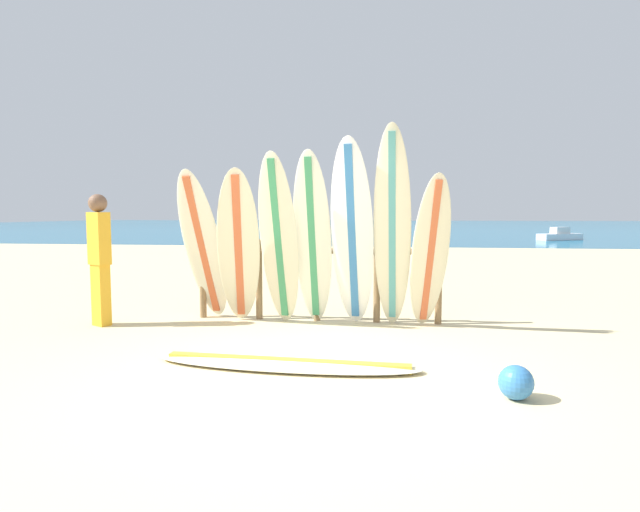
{
  "coord_description": "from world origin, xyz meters",
  "views": [
    {
      "loc": [
        0.74,
        -4.33,
        1.47
      ],
      "look_at": [
        -0.23,
        2.8,
        0.86
      ],
      "focal_mm": 28.68,
      "sensor_mm": 36.0,
      "label": 1
    }
  ],
  "objects_px": {
    "surfboard_leaning_center_right": "(352,234)",
    "small_boat_offshore": "(560,236)",
    "surfboard_leaning_far_right": "(430,253)",
    "surfboard_lying_on_sand": "(286,363)",
    "surfboard_leaning_left": "(238,248)",
    "surfboard_leaning_center_left": "(279,240)",
    "beachgoer_standing": "(100,254)",
    "surfboard_rack": "(317,271)",
    "surfboard_leaning_right": "(392,229)",
    "surfboard_leaning_center": "(312,239)",
    "beach_ball": "(516,382)",
    "surfboard_leaning_far_left": "(203,247)"
  },
  "relations": [
    {
      "from": "surfboard_leaning_center_right",
      "to": "small_boat_offshore",
      "type": "height_order",
      "value": "surfboard_leaning_center_right"
    },
    {
      "from": "surfboard_rack",
      "to": "surfboard_leaning_far_left",
      "type": "height_order",
      "value": "surfboard_leaning_far_left"
    },
    {
      "from": "surfboard_leaning_center_left",
      "to": "surfboard_rack",
      "type": "bearing_deg",
      "value": 39.93
    },
    {
      "from": "surfboard_lying_on_sand",
      "to": "small_boat_offshore",
      "type": "bearing_deg",
      "value": 67.49
    },
    {
      "from": "beach_ball",
      "to": "surfboard_leaning_right",
      "type": "bearing_deg",
      "value": 112.34
    },
    {
      "from": "surfboard_rack",
      "to": "surfboard_leaning_center_right",
      "type": "bearing_deg",
      "value": -36.28
    },
    {
      "from": "surfboard_leaning_center_left",
      "to": "small_boat_offshore",
      "type": "bearing_deg",
      "value": 65.01
    },
    {
      "from": "surfboard_leaning_center",
      "to": "surfboard_leaning_far_right",
      "type": "bearing_deg",
      "value": -2.97
    },
    {
      "from": "beach_ball",
      "to": "surfboard_rack",
      "type": "bearing_deg",
      "value": 125.75
    },
    {
      "from": "surfboard_leaning_center_right",
      "to": "beachgoer_standing",
      "type": "relative_size",
      "value": 1.4
    },
    {
      "from": "surfboard_leaning_right",
      "to": "surfboard_leaning_left",
      "type": "bearing_deg",
      "value": -179.42
    },
    {
      "from": "beachgoer_standing",
      "to": "surfboard_leaning_center_right",
      "type": "bearing_deg",
      "value": 5.47
    },
    {
      "from": "surfboard_leaning_far_left",
      "to": "beachgoer_standing",
      "type": "distance_m",
      "value": 1.31
    },
    {
      "from": "surfboard_rack",
      "to": "beach_ball",
      "type": "relative_size",
      "value": 12.18
    },
    {
      "from": "surfboard_leaning_center",
      "to": "beachgoer_standing",
      "type": "relative_size",
      "value": 1.32
    },
    {
      "from": "surfboard_leaning_far_left",
      "to": "beachgoer_standing",
      "type": "bearing_deg",
      "value": -162.83
    },
    {
      "from": "surfboard_rack",
      "to": "surfboard_leaning_left",
      "type": "relative_size",
      "value": 1.64
    },
    {
      "from": "beach_ball",
      "to": "surfboard_leaning_center_left",
      "type": "bearing_deg",
      "value": 135.65
    },
    {
      "from": "surfboard_rack",
      "to": "surfboard_leaning_far_right",
      "type": "xyz_separation_m",
      "value": [
        1.48,
        -0.37,
        0.29
      ]
    },
    {
      "from": "surfboard_leaning_far_left",
      "to": "surfboard_leaning_far_right",
      "type": "distance_m",
      "value": 2.98
    },
    {
      "from": "surfboard_leaning_left",
      "to": "surfboard_leaning_center_right",
      "type": "distance_m",
      "value": 1.49
    },
    {
      "from": "surfboard_leaning_left",
      "to": "surfboard_leaning_right",
      "type": "bearing_deg",
      "value": 0.58
    },
    {
      "from": "surfboard_leaning_center_right",
      "to": "beach_ball",
      "type": "height_order",
      "value": "surfboard_leaning_center_right"
    },
    {
      "from": "surfboard_leaning_far_left",
      "to": "surfboard_leaning_left",
      "type": "bearing_deg",
      "value": -12.26
    },
    {
      "from": "surfboard_leaning_center",
      "to": "surfboard_leaning_left",
      "type": "bearing_deg",
      "value": -172.93
    },
    {
      "from": "surfboard_leaning_far_right",
      "to": "surfboard_leaning_left",
      "type": "bearing_deg",
      "value": -179.04
    },
    {
      "from": "surfboard_rack",
      "to": "small_boat_offshore",
      "type": "height_order",
      "value": "surfboard_rack"
    },
    {
      "from": "surfboard_leaning_far_right",
      "to": "small_boat_offshore",
      "type": "xyz_separation_m",
      "value": [
        8.69,
        22.76,
        -0.72
      ]
    },
    {
      "from": "surfboard_rack",
      "to": "beach_ball",
      "type": "height_order",
      "value": "surfboard_rack"
    },
    {
      "from": "surfboard_leaning_left",
      "to": "surfboard_leaning_far_right",
      "type": "xyz_separation_m",
      "value": [
        2.45,
        0.04,
        -0.04
      ]
    },
    {
      "from": "surfboard_leaning_far_right",
      "to": "surfboard_leaning_center_right",
      "type": "bearing_deg",
      "value": -179.82
    },
    {
      "from": "surfboard_leaning_right",
      "to": "surfboard_leaning_far_right",
      "type": "xyz_separation_m",
      "value": [
        0.47,
        0.02,
        -0.29
      ]
    },
    {
      "from": "surfboard_leaning_left",
      "to": "beach_ball",
      "type": "height_order",
      "value": "surfboard_leaning_left"
    },
    {
      "from": "surfboard_leaning_center",
      "to": "small_boat_offshore",
      "type": "height_order",
      "value": "surfboard_leaning_center"
    },
    {
      "from": "surfboard_leaning_far_right",
      "to": "surfboard_lying_on_sand",
      "type": "bearing_deg",
      "value": -129.99
    },
    {
      "from": "surfboard_leaning_right",
      "to": "small_boat_offshore",
      "type": "bearing_deg",
      "value": 68.1
    },
    {
      "from": "surfboard_leaning_center_left",
      "to": "surfboard_lying_on_sand",
      "type": "xyz_separation_m",
      "value": [
        0.45,
        -1.75,
        -1.08
      ]
    },
    {
      "from": "surfboard_leaning_right",
      "to": "surfboard_leaning_far_right",
      "type": "relative_size",
      "value": 1.3
    },
    {
      "from": "surfboard_leaning_center",
      "to": "surfboard_lying_on_sand",
      "type": "bearing_deg",
      "value": -89.35
    },
    {
      "from": "surfboard_leaning_far_right",
      "to": "beach_ball",
      "type": "bearing_deg",
      "value": -78.21
    },
    {
      "from": "surfboard_rack",
      "to": "surfboard_lying_on_sand",
      "type": "bearing_deg",
      "value": -89.94
    },
    {
      "from": "surfboard_leaning_right",
      "to": "surfboard_leaning_far_right",
      "type": "bearing_deg",
      "value": 2.57
    },
    {
      "from": "surfboard_leaning_center_left",
      "to": "beachgoer_standing",
      "type": "relative_size",
      "value": 1.31
    },
    {
      "from": "surfboard_leaning_far_left",
      "to": "surfboard_leaning_center_right",
      "type": "bearing_deg",
      "value": -2.17
    },
    {
      "from": "surfboard_lying_on_sand",
      "to": "beachgoer_standing",
      "type": "relative_size",
      "value": 1.52
    },
    {
      "from": "surfboard_leaning_center_left",
      "to": "surfboard_leaning_far_right",
      "type": "xyz_separation_m",
      "value": [
        1.92,
        0.01,
        -0.14
      ]
    },
    {
      "from": "surfboard_leaning_far_left",
      "to": "beach_ball",
      "type": "distance_m",
      "value": 4.33
    },
    {
      "from": "surfboard_lying_on_sand",
      "to": "small_boat_offshore",
      "type": "xyz_separation_m",
      "value": [
        10.16,
        24.52,
        0.22
      ]
    },
    {
      "from": "surfboard_leaning_center_right",
      "to": "beachgoer_standing",
      "type": "bearing_deg",
      "value": -174.53
    },
    {
      "from": "surfboard_leaning_far_left",
      "to": "surfboard_leaning_right",
      "type": "xyz_separation_m",
      "value": [
        2.5,
        -0.09,
        0.25
      ]
    }
  ]
}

